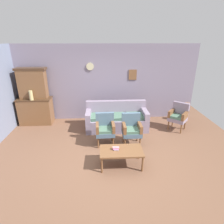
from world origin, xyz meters
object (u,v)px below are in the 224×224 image
Objects in this scene: side_cabinet at (36,111)px; coffee_table at (121,152)px; wingback_chair_by_fireplace at (178,115)px; book_stack_on_table at (116,148)px; floral_couch at (117,119)px; armchair_near_cabinet at (132,128)px; vase_on_cabinet at (31,95)px; floor_vase_by_wall at (186,112)px; armchair_near_couch_end at (105,128)px.

coffee_table is (2.78, -2.57, -0.09)m from side_cabinet.
wingback_chair_by_fireplace reaches higher than book_stack_on_table.
book_stack_on_table is at bearing -94.86° from floral_couch.
armchair_near_cabinet is 1.07m from book_stack_on_table.
side_cabinet reaches higher than coffee_table.
book_stack_on_table is (-0.17, -1.96, 0.13)m from floral_couch.
vase_on_cabinet is 5.47m from floor_vase_by_wall.
wingback_chair_by_fireplace is (2.03, -0.16, 0.17)m from floral_couch.
armchair_near_cabinet is at bearing 61.62° from book_stack_on_table.
floral_couch reaches higher than floor_vase_by_wall.
armchair_near_cabinet is at bearing -4.66° from armchair_near_couch_end.
side_cabinet is at bearing 178.94° from floor_vase_by_wall.
floral_couch is 2.62m from floor_vase_by_wall.
side_cabinet is at bearing 171.38° from wingback_chair_by_fireplace.
armchair_near_cabinet is at bearing -152.86° from wingback_chair_by_fireplace.
floral_couch is (2.82, -0.58, -0.14)m from side_cabinet.
book_stack_on_table reaches higher than coffee_table.
wingback_chair_by_fireplace is 0.85m from floor_vase_by_wall.
side_cabinet is at bearing 136.26° from book_stack_on_table.
armchair_near_cabinet is (0.34, -1.02, 0.17)m from floral_couch.
vase_on_cabinet reaches higher than armchair_near_couch_end.
armchair_near_cabinet is 1.89m from wingback_chair_by_fireplace.
vase_on_cabinet reaches higher than coffee_table.
side_cabinet is 0.65m from vase_on_cabinet.
coffee_table is at bearing -40.55° from vase_on_cabinet.
coffee_table is (-2.07, -1.84, -0.12)m from wingback_chair_by_fireplace.
side_cabinet is at bearing 84.08° from vase_on_cabinet.
armchair_near_cabinet is 2.70m from floor_vase_by_wall.
book_stack_on_table is (-0.13, 0.03, 0.08)m from coffee_table.
wingback_chair_by_fireplace is 0.90× the size of coffee_table.
floral_couch and wingback_chair_by_fireplace have the same top height.
wingback_chair_by_fireplace is 5.89× the size of book_stack_on_table.
armchair_near_couch_end reaches higher than book_stack_on_table.
floor_vase_by_wall is (0.55, 0.63, -0.15)m from wingback_chair_by_fireplace.
floral_couch and armchair_near_couch_end have the same top height.
armchair_near_cabinet is 1.05m from coffee_table.
coffee_table is at bearing -136.69° from floor_vase_by_wall.
vase_on_cabinet is 0.36× the size of armchair_near_cabinet.
coffee_table is at bearing -70.76° from armchair_near_couch_end.
floral_couch is 2.02× the size of coffee_table.
side_cabinet reaches higher than armchair_near_couch_end.
coffee_table is at bearing -14.10° from book_stack_on_table.
side_cabinet is 1.28× the size of armchair_near_cabinet.
armchair_near_couch_end is at bearing -32.45° from side_cabinet.
armchair_near_couch_end is at bearing -154.24° from floor_vase_by_wall.
side_cabinet is 3.60× the size of vase_on_cabinet.
wingback_chair_by_fireplace is 2.84m from book_stack_on_table.
floral_couch is at bearing 85.14° from book_stack_on_table.
vase_on_cabinet reaches higher than wingback_chair_by_fireplace.
armchair_near_couch_end is 1.00× the size of armchair_near_cabinet.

